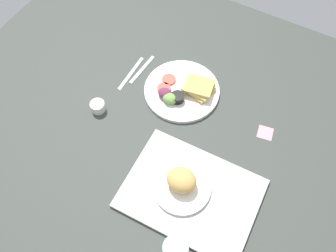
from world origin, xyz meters
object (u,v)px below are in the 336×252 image
object	(u,v)px
drinking_glass	(175,252)
sticky_note	(265,133)
plate_with_salad	(183,91)
fork	(142,69)
espresso_cup	(98,107)
serving_tray	(191,193)
bread_plate_near	(182,183)
knife	(131,73)

from	to	relation	value
drinking_glass	sticky_note	bearing A→B (deg)	-99.00
plate_with_salad	fork	bearing A→B (deg)	-6.64
plate_with_salad	espresso_cup	size ratio (longest dim) A/B	5.42
plate_with_salad	drinking_glass	bearing A→B (deg)	115.44
fork	sticky_note	bearing A→B (deg)	90.08
fork	plate_with_salad	bearing A→B (deg)	87.07
fork	sticky_note	xyz separation A→B (cm)	(-56.64, 3.60, -0.19)
serving_tray	bread_plate_near	size ratio (longest dim) A/B	2.26
espresso_cup	knife	distance (cm)	21.51
drinking_glass	bread_plate_near	bearing A→B (deg)	-67.34
bread_plate_near	fork	distance (cm)	54.95
serving_tray	fork	distance (cm)	57.89
serving_tray	knife	size ratio (longest dim) A/B	2.37
serving_tray	plate_with_salad	bearing A→B (deg)	-58.49
drinking_glass	fork	world-z (taller)	drinking_glass
drinking_glass	knife	distance (cm)	75.48
drinking_glass	fork	distance (cm)	76.56
drinking_glass	fork	bearing A→B (deg)	-51.21
bread_plate_near	drinking_glass	world-z (taller)	drinking_glass
fork	espresso_cup	bearing A→B (deg)	-6.75
sticky_note	espresso_cup	bearing A→B (deg)	19.55
plate_with_salad	espresso_cup	bearing A→B (deg)	42.19
sticky_note	fork	bearing A→B (deg)	-3.64
drinking_glass	espresso_cup	world-z (taller)	drinking_glass
drinking_glass	sticky_note	xyz separation A→B (cm)	(-8.84, -55.86, -6.68)
serving_tray	drinking_glass	world-z (taller)	drinking_glass
sticky_note	bread_plate_near	bearing A→B (deg)	63.18
serving_tray	espresso_cup	xyz separation A→B (cm)	(47.65, -13.43, 1.20)
serving_tray	plate_with_salad	xyz separation A→B (cm)	(22.31, -36.40, 0.84)
fork	drinking_glass	bearing A→B (deg)	42.50
fork	knife	world-z (taller)	same
drinking_glass	knife	size ratio (longest dim) A/B	0.71
espresso_cup	knife	size ratio (longest dim) A/B	0.29
bread_plate_near	plate_with_salad	size ratio (longest dim) A/B	0.66
bread_plate_near	fork	size ratio (longest dim) A/B	1.17
fork	sticky_note	distance (cm)	56.75
serving_tray	sticky_note	distance (cm)	37.77
serving_tray	bread_plate_near	world-z (taller)	bread_plate_near
plate_with_salad	bread_plate_near	bearing A→B (deg)	117.01
bread_plate_near	sticky_note	bearing A→B (deg)	-116.82
knife	sticky_note	distance (cm)	59.64
fork	sticky_note	world-z (taller)	fork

